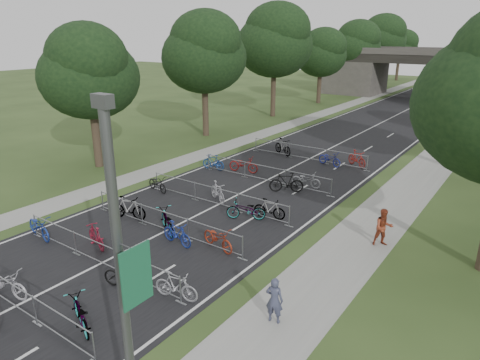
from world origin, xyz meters
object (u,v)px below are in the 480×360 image
(overpass_bridge, at_px, (433,74))
(pedestrian_b, at_px, (383,228))
(lamppost, at_px, (126,314))
(pedestrian_a, at_px, (274,300))

(overpass_bridge, distance_m, pedestrian_b, 50.19)
(lamppost, relative_size, pedestrian_a, 5.04)
(lamppost, relative_size, pedestrian_b, 4.72)
(lamppost, xyz_separation_m, pedestrian_a, (-0.52, 6.24, -3.47))
(overpass_bridge, relative_size, pedestrian_a, 19.02)
(pedestrian_a, bearing_deg, lamppost, 82.74)
(lamppost, xyz_separation_m, pedestrian_b, (0.66, 13.69, -3.41))
(pedestrian_b, bearing_deg, overpass_bridge, 62.98)
(pedestrian_a, bearing_deg, pedestrian_b, -111.04)
(overpass_bridge, xyz_separation_m, pedestrian_a, (7.81, -56.76, -2.72))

